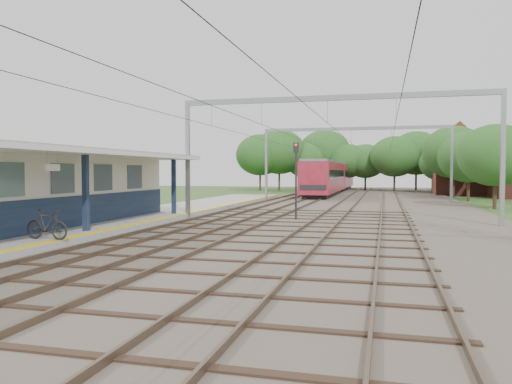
# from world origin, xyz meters

# --- Properties ---
(ground) EXTENTS (160.00, 160.00, 0.00)m
(ground) POSITION_xyz_m (0.00, 0.00, 0.00)
(ground) COLOR #2D4C1E
(ground) RESTS_ON ground
(ballast_bed) EXTENTS (18.00, 90.00, 0.10)m
(ballast_bed) POSITION_xyz_m (4.00, 30.00, 0.05)
(ballast_bed) COLOR #473D33
(ballast_bed) RESTS_ON ground
(platform) EXTENTS (5.00, 52.00, 0.35)m
(platform) POSITION_xyz_m (-7.50, 14.00, 0.17)
(platform) COLOR gray
(platform) RESTS_ON ground
(yellow_stripe) EXTENTS (0.45, 52.00, 0.01)m
(yellow_stripe) POSITION_xyz_m (-5.25, 14.00, 0.35)
(yellow_stripe) COLOR yellow
(yellow_stripe) RESTS_ON platform
(station_building) EXTENTS (3.41, 18.00, 3.40)m
(station_building) POSITION_xyz_m (-8.88, 7.00, 2.04)
(station_building) COLOR beige
(station_building) RESTS_ON platform
(canopy) EXTENTS (6.40, 20.00, 3.44)m
(canopy) POSITION_xyz_m (-7.77, 6.00, 3.64)
(canopy) COLOR #13213C
(canopy) RESTS_ON platform
(rail_tracks) EXTENTS (11.80, 88.00, 0.15)m
(rail_tracks) POSITION_xyz_m (1.50, 30.00, 0.18)
(rail_tracks) COLOR brown
(rail_tracks) RESTS_ON ballast_bed
(catenary_system) EXTENTS (17.22, 88.00, 7.00)m
(catenary_system) POSITION_xyz_m (3.39, 25.28, 5.51)
(catenary_system) COLOR gray
(catenary_system) RESTS_ON ground
(tree_band) EXTENTS (31.72, 30.88, 8.82)m
(tree_band) POSITION_xyz_m (3.84, 57.12, 4.92)
(tree_band) COLOR #382619
(tree_band) RESTS_ON ground
(house_far) EXTENTS (8.00, 6.12, 8.66)m
(house_far) POSITION_xyz_m (16.00, 52.00, 3.23)
(house_far) COLOR brown
(house_far) RESTS_ON ground
(bicycle) EXTENTS (1.89, 0.69, 1.11)m
(bicycle) POSITION_xyz_m (-5.69, 3.21, 0.91)
(bicycle) COLOR black
(bicycle) RESTS_ON platform
(train) EXTENTS (3.04, 37.89, 3.99)m
(train) POSITION_xyz_m (-0.50, 54.46, 2.22)
(train) COLOR black
(train) RESTS_ON ballast_bed
(signal_post) EXTENTS (0.31, 0.27, 4.49)m
(signal_post) POSITION_xyz_m (1.35, 15.66, 2.86)
(signal_post) COLOR black
(signal_post) RESTS_ON ground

